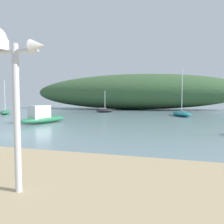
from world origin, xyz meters
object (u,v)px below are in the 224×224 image
Objects in this scene: sailboat_west_reach at (105,110)px; sailboat_far_left at (5,112)px; mast_structure at (0,54)px; motorboat_east_reach at (43,117)px; sailboat_centre_water at (182,113)px.

sailboat_far_left is (-11.47, -6.99, -0.00)m from sailboat_west_reach.
mast_structure is 0.69× the size of motorboat_east_reach.
sailboat_west_reach is 0.57× the size of sailboat_centre_water.
sailboat_far_left is (-17.50, 18.92, -2.45)m from mast_structure.
sailboat_far_left is (-10.71, 7.61, -0.20)m from motorboat_east_reach.
sailboat_west_reach reaches higher than motorboat_east_reach.
sailboat_west_reach is 11.33m from sailboat_centre_water.
sailboat_far_left is at bearing 144.61° from motorboat_east_reach.
mast_structure is 13.38m from motorboat_east_reach.
mast_structure is 0.70× the size of sailboat_far_left.
motorboat_east_reach is at bearing -35.39° from sailboat_far_left.
mast_structure is 22.46m from sailboat_centre_water.
mast_structure is 0.96× the size of sailboat_west_reach.
sailboat_west_reach is 0.73× the size of sailboat_far_left.
sailboat_far_left reaches higher than mast_structure.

